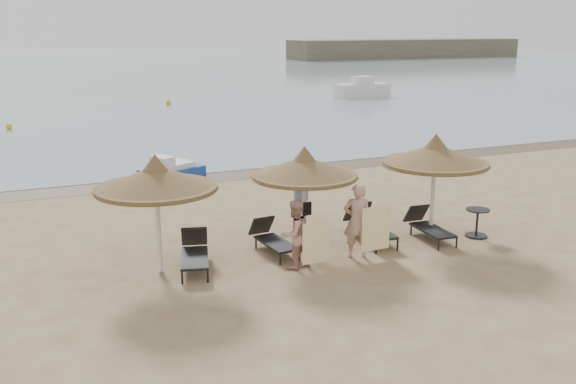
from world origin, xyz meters
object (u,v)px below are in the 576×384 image
palapa_right (435,155)px  pedal_boat (171,172)px  lounger_far_left (195,252)px  palapa_center (304,168)px  person_right (357,215)px  lounger_far_right (428,225)px  side_table (477,224)px  person_left (295,229)px  palapa_left (156,179)px  lounger_near_right (368,225)px  lounger_near_left (272,238)px

palapa_right → pedal_boat: size_ratio=1.14×
lounger_far_left → pedal_boat: bearing=95.6°
palapa_center → person_right: bearing=-48.4°
lounger_far_right → palapa_right: bearing=31.2°
side_table → palapa_center: bearing=168.6°
person_left → lounger_far_right: bearing=170.9°
lounger_far_left → person_right: bearing=1.8°
palapa_left → lounger_near_right: palapa_left is taller
palapa_left → person_left: palapa_left is taller
side_table → palapa_right: bearing=155.7°
palapa_right → lounger_near_left: bearing=172.4°
lounger_far_right → person_right: 2.45m
palapa_right → lounger_far_left: bearing=177.2°
lounger_near_left → lounger_near_right: size_ratio=0.88×
palapa_center → lounger_far_left: palapa_center is taller
lounger_far_right → palapa_center: bearing=174.5°
lounger_far_right → pedal_boat: pedal_boat is taller
palapa_right → palapa_left: bearing=177.3°
palapa_right → palapa_center: bearing=172.9°
side_table → person_right: (-3.53, -0.10, 0.68)m
lounger_far_right → person_left: size_ratio=0.95×
lounger_far_left → person_left: bearing=-9.5°
lounger_near_left → side_table: (5.17, -1.02, 0.00)m
palapa_right → lounger_far_right: bearing=-152.4°
palapa_left → pedal_boat: size_ratio=1.12×
lounger_near_left → side_table: size_ratio=2.37×
palapa_right → lounger_far_left: 6.32m
lounger_near_right → person_left: bearing=-152.7°
palapa_center → palapa_right: size_ratio=0.95×
palapa_left → lounger_near_right: bearing=1.1°
palapa_center → palapa_left: bearing=-178.5°
palapa_left → lounger_near_right: size_ratio=1.36×
lounger_near_left → pedal_boat: 7.81m
lounger_near_left → pedal_boat: (-0.55, 7.80, 0.02)m
side_table → lounger_far_left: bearing=173.8°
palapa_center → lounger_far_left: bearing=-177.6°
palapa_right → lounger_near_right: 2.38m
palapa_center → person_left: (-0.70, -1.05, -1.10)m
palapa_left → palapa_right: 6.83m
palapa_right → person_right: 2.76m
palapa_right → lounger_far_right: 1.77m
palapa_left → palapa_center: 3.48m
lounger_far_left → pedal_boat: size_ratio=0.78×
palapa_left → lounger_far_right: size_ratio=1.54×
palapa_right → lounger_near_left: 4.52m
palapa_center → pedal_boat: palapa_center is taller
palapa_left → palapa_right: palapa_right is taller
lounger_near_left → side_table: 5.27m
side_table → pedal_boat: pedal_boat is taller
lounger_near_left → pedal_boat: pedal_boat is taller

